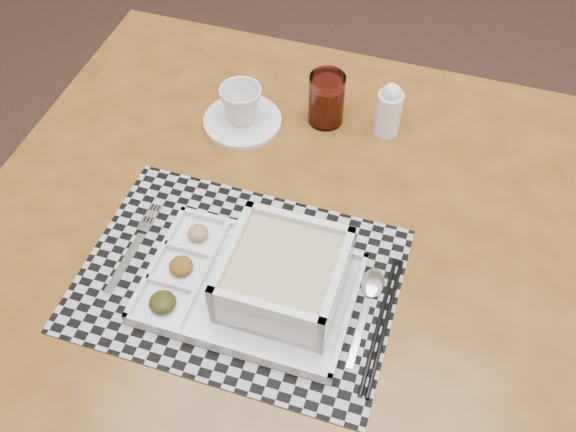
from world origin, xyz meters
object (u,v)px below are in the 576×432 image
object	(u,v)px
cup	(241,104)
creamer_bottle	(389,110)
dining_table	(269,255)
serving_tray	(272,280)
juice_glass	(326,101)

from	to	relation	value
cup	creamer_bottle	bearing A→B (deg)	13.92
dining_table	serving_tray	xyz separation A→B (m)	(0.04, -0.12, 0.12)
serving_tray	creamer_bottle	size ratio (longest dim) A/B	3.00
creamer_bottle	serving_tray	bearing A→B (deg)	-105.98
dining_table	juice_glass	xyz separation A→B (m)	(0.04, 0.28, 0.13)
cup	juice_glass	world-z (taller)	juice_glass
serving_tray	cup	distance (m)	0.39
serving_tray	juice_glass	size ratio (longest dim) A/B	3.23
dining_table	serving_tray	world-z (taller)	serving_tray
creamer_bottle	cup	bearing A→B (deg)	-170.65
dining_table	serving_tray	bearing A→B (deg)	-71.26
dining_table	juice_glass	bearing A→B (deg)	82.20
serving_tray	creamer_bottle	distance (m)	0.42
cup	creamer_bottle	distance (m)	0.27
serving_tray	cup	world-z (taller)	serving_tray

